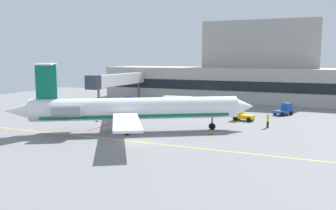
{
  "coord_description": "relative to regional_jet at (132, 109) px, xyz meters",
  "views": [
    {
      "loc": [
        20.29,
        -36.99,
        9.93
      ],
      "look_at": [
        -0.83,
        11.24,
        3.0
      ],
      "focal_mm": 38.93,
      "sensor_mm": 36.0,
      "label": 1
    }
  ],
  "objects": [
    {
      "name": "ground",
      "position": [
        3.24,
        -4.94,
        -3.17
      ],
      "size": [
        120.0,
        120.0,
        0.11
      ],
      "color": "slate"
    },
    {
      "name": "terminal_building",
      "position": [
        7.95,
        42.83,
        3.1
      ],
      "size": [
        68.96,
        15.17,
        18.17
      ],
      "color": "#ADA89E",
      "rests_on": "ground"
    },
    {
      "name": "jet_bridge_west",
      "position": [
        -17.06,
        23.99,
        2.01
      ],
      "size": [
        2.4,
        20.66,
        6.51
      ],
      "color": "silver",
      "rests_on": "ground"
    },
    {
      "name": "regional_jet",
      "position": [
        0.0,
        0.0,
        0.0
      ],
      "size": [
        29.54,
        24.05,
        9.16
      ],
      "color": "white",
      "rests_on": "ground"
    },
    {
      "name": "baggage_tug",
      "position": [
        11.43,
        14.7,
        -2.12
      ],
      "size": [
        3.37,
        2.21,
        2.25
      ],
      "color": "#E5B20C",
      "rests_on": "ground"
    },
    {
      "name": "pushback_tractor",
      "position": [
        17.06,
        23.1,
        -2.19
      ],
      "size": [
        3.15,
        3.61,
        2.06
      ],
      "color": "#1E4CB2",
      "rests_on": "ground"
    },
    {
      "name": "belt_loader",
      "position": [
        -14.53,
        23.32,
        -2.26
      ],
      "size": [
        3.07,
        3.18,
        1.89
      ],
      "color": "#19389E",
      "rests_on": "ground"
    },
    {
      "name": "fuel_tank",
      "position": [
        -3.14,
        24.13,
        -1.78
      ],
      "size": [
        7.29,
        2.41,
        2.37
      ],
      "color": "white",
      "rests_on": "ground"
    },
    {
      "name": "marshaller",
      "position": [
        16.14,
        10.14,
        -2.09
      ],
      "size": [
        0.67,
        0.63,
        1.99
      ],
      "color": "#191E33",
      "rests_on": "ground"
    },
    {
      "name": "safety_cone_alpha",
      "position": [
        -8.92,
        4.61,
        -2.87
      ],
      "size": [
        0.47,
        0.47,
        0.55
      ],
      "color": "orange",
      "rests_on": "ground"
    },
    {
      "name": "safety_cone_bravo",
      "position": [
        10.07,
        2.66,
        -2.87
      ],
      "size": [
        0.47,
        0.47,
        0.55
      ],
      "color": "orange",
      "rests_on": "ground"
    }
  ]
}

